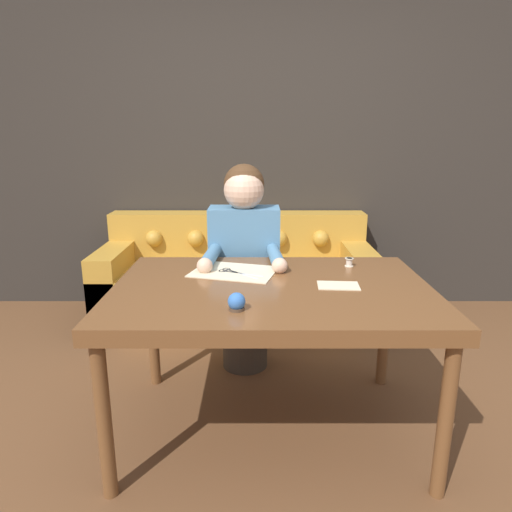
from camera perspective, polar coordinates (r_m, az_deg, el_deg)
ground_plane at (r=2.40m, az=1.58°, el=-21.33°), size 16.00×16.00×0.00m
wall_back at (r=3.80m, az=0.93°, el=13.17°), size 8.00×0.06×2.60m
dining_table at (r=2.12m, az=1.94°, el=-5.46°), size 1.45×0.99×0.75m
couch at (r=3.57m, az=-2.42°, el=-3.35°), size 2.05×0.82×0.81m
person at (r=2.72m, az=-1.51°, el=-1.15°), size 0.46×0.63×1.26m
pattern_paper_main at (r=2.30m, az=-2.82°, el=-1.95°), size 0.47×0.39×0.00m
pattern_paper_offcut at (r=2.12m, az=10.21°, el=-3.66°), size 0.20×0.14×0.00m
scissors at (r=2.28m, az=-2.86°, el=-2.05°), size 0.23×0.19×0.01m
thread_spool at (r=2.43m, az=11.53°, el=-0.76°), size 0.04×0.04×0.05m
pin_cushion at (r=1.80m, az=-2.49°, el=-5.79°), size 0.07×0.07×0.07m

